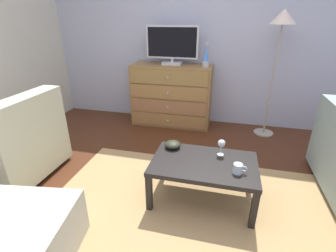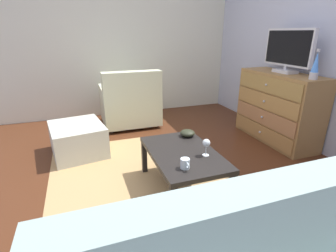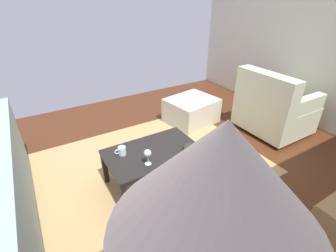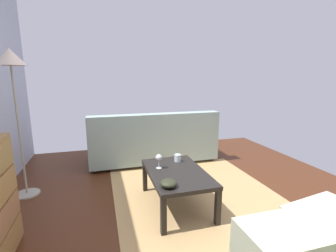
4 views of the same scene
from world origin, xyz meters
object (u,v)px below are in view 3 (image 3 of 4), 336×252
(mug, at_px, (122,151))
(ottoman, at_px, (191,110))
(coffee_table, at_px, (153,155))
(armchair, at_px, (273,109))
(wine_glass, at_px, (148,154))
(bowl_decorative, at_px, (191,148))

(mug, bearing_deg, ottoman, -150.26)
(coffee_table, height_order, armchair, armchair)
(coffee_table, distance_m, armchair, 1.95)
(wine_glass, xyz_separation_m, bowl_decorative, (-0.47, 0.03, -0.08))
(ottoman, bearing_deg, wine_glass, 40.17)
(wine_glass, bearing_deg, coffee_table, -130.15)
(coffee_table, distance_m, bowl_decorative, 0.39)
(coffee_table, xyz_separation_m, armchair, (-1.95, -0.10, 0.01))
(ottoman, bearing_deg, mug, 29.74)
(coffee_table, relative_size, ottoman, 1.33)
(armchair, xyz_separation_m, ottoman, (0.80, -0.83, -0.17))
(wine_glass, distance_m, ottoman, 1.72)
(wine_glass, relative_size, ottoman, 0.22)
(wine_glass, relative_size, bowl_decorative, 1.01)
(coffee_table, height_order, ottoman, coffee_table)
(bowl_decorative, distance_m, ottoman, 1.41)
(coffee_table, relative_size, armchair, 1.03)
(coffee_table, relative_size, mug, 8.18)
(coffee_table, xyz_separation_m, wine_glass, (0.14, 0.16, 0.16))
(mug, distance_m, ottoman, 1.68)
(wine_glass, bearing_deg, mug, -60.27)
(wine_glass, xyz_separation_m, mug, (0.15, -0.27, -0.07))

